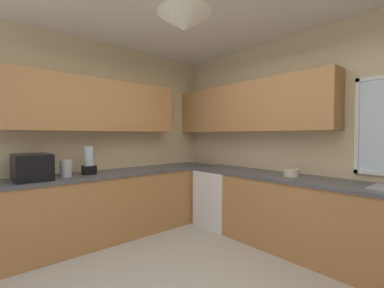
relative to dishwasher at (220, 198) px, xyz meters
The scene contains 8 objects.
room_shell 1.89m from the dishwasher, 55.83° to the right, with size 4.21×3.99×2.78m.
counter_run_left 1.73m from the dishwasher, 112.47° to the right, with size 0.65×3.60×0.89m.
counter_run_back 1.29m from the dishwasher, ahead, with size 3.30×0.65×0.89m.
dishwasher is the anchor object (origin of this frame).
microwave 2.56m from the dishwasher, 105.42° to the right, with size 0.48×0.36×0.29m, color black.
kettle 2.22m from the dishwasher, 107.37° to the right, with size 0.13×0.13×0.20m, color #B7B7BC.
bowl 1.25m from the dishwasher, ahead, with size 0.18×0.18×0.09m, color beige.
blender_appliance 1.99m from the dishwasher, 110.53° to the right, with size 0.15×0.15×0.36m.
Camera 1 is at (1.61, -1.31, 1.39)m, focal length 23.94 mm.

